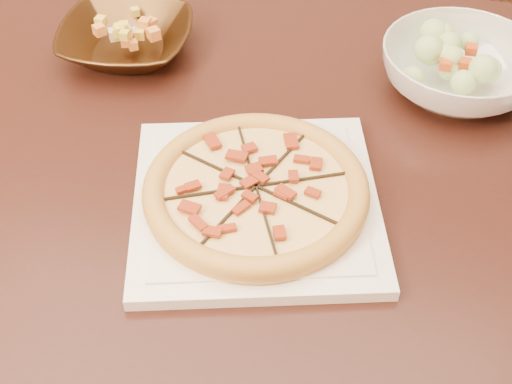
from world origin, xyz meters
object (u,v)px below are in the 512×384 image
bronze_bowl (127,40)px  salad_bowl (459,70)px  dining_table (209,180)px  plate (256,202)px  pizza (256,190)px

bronze_bowl → salad_bowl: 0.55m
dining_table → bronze_bowl: bronze_bowl is taller
plate → bronze_bowl: (-0.29, 0.31, 0.02)m
plate → pizza: size_ratio=1.34×
dining_table → bronze_bowl: 0.29m
dining_table → bronze_bowl: (-0.19, 0.18, 0.12)m
plate → pizza: (-0.00, 0.00, 0.02)m
dining_table → pizza: 0.21m
pizza → salad_bowl: salad_bowl is taller
pizza → bronze_bowl: 0.42m
salad_bowl → plate: bearing=-127.7°
dining_table → plate: bearing=-50.3°
salad_bowl → pizza: bearing=-127.7°
plate → pizza: 0.02m
pizza → bronze_bowl: bronze_bowl is taller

